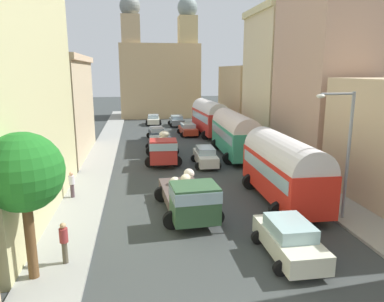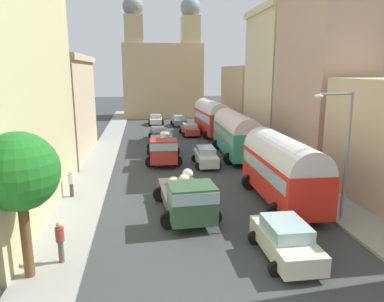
{
  "view_description": "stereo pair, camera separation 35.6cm",
  "coord_description": "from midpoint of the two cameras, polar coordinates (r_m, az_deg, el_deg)",
  "views": [
    {
      "loc": [
        -3.92,
        -7.63,
        7.6
      ],
      "look_at": [
        0.0,
        17.94,
        1.82
      ],
      "focal_mm": 33.47,
      "sensor_mm": 36.0,
      "label": 1
    },
    {
      "loc": [
        -3.57,
        -7.68,
        7.6
      ],
      "look_at": [
        0.0,
        17.94,
        1.82
      ],
      "focal_mm": 33.47,
      "sensor_mm": 36.0,
      "label": 2
    }
  ],
  "objects": [
    {
      "name": "ground_plane",
      "position": [
        35.68,
        -1.72,
        0.3
      ],
      "size": [
        154.0,
        154.0,
        0.0
      ],
      "primitive_type": "plane",
      "color": "#383C3C"
    },
    {
      "name": "sidewalk_left",
      "position": [
        35.64,
        -13.39,
        0.06
      ],
      "size": [
        2.5,
        70.0,
        0.14
      ],
      "primitive_type": "cube",
      "color": "#979993",
      "rests_on": "ground"
    },
    {
      "name": "sidewalk_right",
      "position": [
        37.13,
        9.47,
        0.73
      ],
      "size": [
        2.5,
        70.0,
        0.14
      ],
      "primitive_type": "cube",
      "color": "#9A998D",
      "rests_on": "ground"
    },
    {
      "name": "building_left_2",
      "position": [
        34.2,
        -20.25,
        6.62
      ],
      "size": [
        5.46,
        11.81,
        8.94
      ],
      "color": "#CCB792",
      "rests_on": "ground"
    },
    {
      "name": "building_right_2",
      "position": [
        31.4,
        20.98,
        10.53
      ],
      "size": [
        5.52,
        9.07,
        13.82
      ],
      "color": "tan",
      "rests_on": "ground"
    },
    {
      "name": "building_right_3",
      "position": [
        40.05,
        14.45,
        11.41
      ],
      "size": [
        6.2,
        9.16,
        14.01
      ],
      "color": "beige",
      "rests_on": "ground"
    },
    {
      "name": "building_right_4",
      "position": [
        50.8,
        9.23,
        8.53
      ],
      "size": [
        5.28,
        11.83,
        8.28
      ],
      "color": "tan",
      "rests_on": "ground"
    },
    {
      "name": "distant_church",
      "position": [
        61.37,
        -4.53,
        11.86
      ],
      "size": [
        12.91,
        7.51,
        19.07
      ],
      "color": "tan",
      "rests_on": "ground"
    },
    {
      "name": "parked_bus_0",
      "position": [
        21.43,
        14.66,
        -2.54
      ],
      "size": [
        3.44,
        8.24,
        3.94
      ],
      "color": "red",
      "rests_on": "ground"
    },
    {
      "name": "parked_bus_1",
      "position": [
        32.61,
        7.27,
        2.94
      ],
      "size": [
        3.53,
        9.55,
        3.98
      ],
      "color": "#359A74",
      "rests_on": "ground"
    },
    {
      "name": "parked_bus_2",
      "position": [
        43.36,
        3.33,
        5.56
      ],
      "size": [
        3.56,
        9.28,
        4.16
      ],
      "color": "red",
      "rests_on": "ground"
    },
    {
      "name": "cargo_truck_0",
      "position": [
        18.89,
        -0.23,
        -7.25
      ],
      "size": [
        3.33,
        6.62,
        2.24
      ],
      "color": "#325635",
      "rests_on": "ground"
    },
    {
      "name": "cargo_truck_1",
      "position": [
        30.04,
        -4.23,
        0.31
      ],
      "size": [
        3.22,
        6.71,
        2.39
      ],
      "color": "#B72D28",
      "rests_on": "ground"
    },
    {
      "name": "car_0",
      "position": [
        34.47,
        -4.85,
        1.08
      ],
      "size": [
        2.5,
        4.33,
        1.47
      ],
      "color": "black",
      "rests_on": "ground"
    },
    {
      "name": "car_1",
      "position": [
        40.68,
        -5.11,
        2.82
      ],
      "size": [
        2.3,
        4.44,
        1.41
      ],
      "color": "#1B242C",
      "rests_on": "ground"
    },
    {
      "name": "car_2",
      "position": [
        52.37,
        -5.58,
        5.01
      ],
      "size": [
        2.4,
        3.94,
        1.45
      ],
      "color": "beige",
      "rests_on": "ground"
    },
    {
      "name": "car_3",
      "position": [
        15.73,
        15.29,
        -13.47
      ],
      "size": [
        2.35,
        4.22,
        1.59
      ],
      "color": "silver",
      "rests_on": "ground"
    },
    {
      "name": "car_4",
      "position": [
        29.35,
        2.57,
        -0.84
      ],
      "size": [
        2.18,
        4.33,
        1.55
      ],
      "color": "silver",
      "rests_on": "ground"
    },
    {
      "name": "car_5",
      "position": [
        43.28,
        -0.11,
        3.48
      ],
      "size": [
        2.41,
        4.38,
        1.43
      ],
      "color": "#B3341E",
      "rests_on": "ground"
    },
    {
      "name": "car_6",
      "position": [
        50.92,
        -1.86,
        4.87
      ],
      "size": [
        2.37,
        4.03,
        1.48
      ],
      "color": "gray",
      "rests_on": "ground"
    },
    {
      "name": "pedestrian_1",
      "position": [
        22.81,
        -18.27,
        -4.91
      ],
      "size": [
        0.41,
        0.41,
        1.72
      ],
      "color": "#4E3D45",
      "rests_on": "ground"
    },
    {
      "name": "pedestrian_2",
      "position": [
        15.4,
        -19.63,
        -13.29
      ],
      "size": [
        0.42,
        0.42,
        1.84
      ],
      "color": "brown",
      "rests_on": "ground"
    },
    {
      "name": "streetlamp_near",
      "position": [
        19.29,
        23.34,
        0.8
      ],
      "size": [
        2.02,
        0.28,
        6.64
      ],
      "color": "gray",
      "rests_on": "ground"
    },
    {
      "name": "roadside_tree_0",
      "position": [
        13.81,
        -25.19,
        -3.15
      ],
      "size": [
        2.81,
        2.81,
        5.59
      ],
      "color": "brown",
      "rests_on": "ground"
    }
  ]
}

